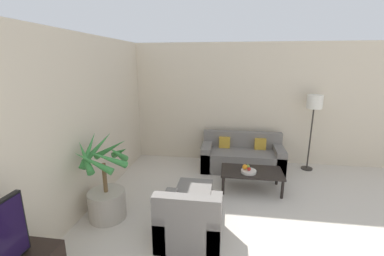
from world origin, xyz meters
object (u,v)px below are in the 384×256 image
(floor_lamp, at_px, (314,107))
(apple_green, at_px, (248,166))
(orange_fruit, at_px, (245,167))
(fruit_bowl, at_px, (249,171))
(apple_red, at_px, (249,169))
(sofa_loveseat, at_px, (242,157))
(coffee_table, at_px, (252,173))
(potted_palm, at_px, (106,191))
(armchair, at_px, (190,222))
(ottoman, at_px, (194,195))

(floor_lamp, xyz_separation_m, apple_green, (-1.36, -1.11, -0.94))
(apple_green, height_order, orange_fruit, orange_fruit)
(floor_lamp, relative_size, apple_green, 24.17)
(fruit_bowl, distance_m, apple_red, 0.06)
(sofa_loveseat, distance_m, floor_lamp, 1.82)
(apple_red, bearing_deg, coffee_table, 61.73)
(potted_palm, xyz_separation_m, sofa_loveseat, (2.07, 2.14, -0.16))
(fruit_bowl, bearing_deg, armchair, -119.89)
(coffee_table, height_order, orange_fruit, orange_fruit)
(potted_palm, relative_size, coffee_table, 1.18)
(fruit_bowl, distance_m, armchair, 1.68)
(sofa_loveseat, xyz_separation_m, orange_fruit, (0.01, -0.98, 0.18))
(orange_fruit, bearing_deg, potted_palm, -150.65)
(floor_lamp, height_order, orange_fruit, floor_lamp)
(potted_palm, height_order, fruit_bowl, potted_palm)
(sofa_loveseat, height_order, floor_lamp, floor_lamp)
(floor_lamp, bearing_deg, fruit_bowl, -138.37)
(sofa_loveseat, relative_size, orange_fruit, 18.71)
(potted_palm, distance_m, armchair, 1.35)
(armchair, relative_size, ottoman, 1.46)
(fruit_bowl, relative_size, ottoman, 0.49)
(sofa_loveseat, height_order, armchair, armchair)
(armchair, bearing_deg, potted_palm, 166.28)
(apple_green, xyz_separation_m, armchair, (-0.83, -1.55, -0.18))
(floor_lamp, bearing_deg, apple_green, -140.89)
(apple_green, bearing_deg, sofa_loveseat, 93.93)
(orange_fruit, xyz_separation_m, ottoman, (-0.83, -0.63, -0.28))
(coffee_table, bearing_deg, apple_red, -118.27)
(apple_green, distance_m, orange_fruit, 0.09)
(sofa_loveseat, relative_size, coffee_table, 1.57)
(apple_green, xyz_separation_m, ottoman, (-0.89, -0.69, -0.27))
(ottoman, bearing_deg, apple_red, 32.53)
(potted_palm, distance_m, apple_green, 2.46)
(apple_red, bearing_deg, fruit_bowl, 95.22)
(sofa_loveseat, height_order, apple_red, sofa_loveseat)
(potted_palm, xyz_separation_m, armchair, (1.30, -0.32, -0.16))
(floor_lamp, height_order, apple_red, floor_lamp)
(fruit_bowl, xyz_separation_m, orange_fruit, (-0.07, 0.03, 0.07))
(ottoman, bearing_deg, sofa_loveseat, 62.82)
(orange_fruit, height_order, ottoman, orange_fruit)
(floor_lamp, xyz_separation_m, orange_fruit, (-1.42, -1.17, -0.93))
(orange_fruit, bearing_deg, apple_green, 48.43)
(apple_green, distance_m, ottoman, 1.16)
(fruit_bowl, relative_size, apple_green, 4.01)
(coffee_table, relative_size, ottoman, 1.98)
(fruit_bowl, height_order, apple_green, apple_green)
(floor_lamp, height_order, armchair, floor_lamp)
(coffee_table, bearing_deg, armchair, -120.23)
(apple_red, distance_m, orange_fruit, 0.09)
(floor_lamp, bearing_deg, armchair, -129.47)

